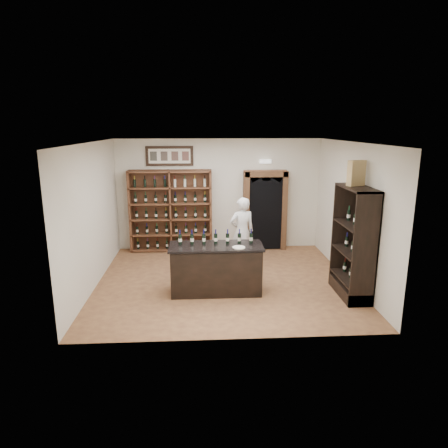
{
  "coord_description": "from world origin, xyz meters",
  "views": [
    {
      "loc": [
        -0.49,
        -8.25,
        3.33
      ],
      "look_at": [
        0.01,
        0.3,
        1.21
      ],
      "focal_mm": 32.0,
      "sensor_mm": 36.0,
      "label": 1
    }
  ],
  "objects": [
    {
      "name": "shopkeeper",
      "position": [
        0.49,
        0.99,
        0.84
      ],
      "size": [
        0.69,
        0.54,
        1.69
      ],
      "primitive_type": "imported",
      "rotation": [
        0.0,
        0.0,
        3.38
      ],
      "color": "white",
      "rests_on": "ground"
    },
    {
      "name": "wine_shelf",
      "position": [
        -1.3,
        2.33,
        1.1
      ],
      "size": [
        2.2,
        0.38,
        2.2
      ],
      "color": "brown",
      "rests_on": "ground"
    },
    {
      "name": "counter_bottle_6",
      "position": [
        0.52,
        -0.49,
        1.11
      ],
      "size": [
        0.07,
        0.07,
        0.3
      ],
      "color": "black",
      "rests_on": "tasting_counter"
    },
    {
      "name": "counter_bottle_1",
      "position": [
        -0.68,
        -0.49,
        1.11
      ],
      "size": [
        0.07,
        0.07,
        0.3
      ],
      "color": "black",
      "rests_on": "tasting_counter"
    },
    {
      "name": "wall_left",
      "position": [
        -2.75,
        0.0,
        1.5
      ],
      "size": [
        0.04,
        5.0,
        3.0
      ],
      "primitive_type": "cube",
      "color": "beige",
      "rests_on": "ground"
    },
    {
      "name": "counter_bottle_3",
      "position": [
        -0.2,
        -0.49,
        1.11
      ],
      "size": [
        0.07,
        0.07,
        0.3
      ],
      "color": "black",
      "rests_on": "tasting_counter"
    },
    {
      "name": "side_cabinet",
      "position": [
        2.52,
        -0.9,
        0.75
      ],
      "size": [
        0.48,
        1.2,
        2.2
      ],
      "color": "black",
      "rests_on": "ground"
    },
    {
      "name": "counter_bottle_4",
      "position": [
        0.04,
        -0.49,
        1.11
      ],
      "size": [
        0.07,
        0.07,
        0.3
      ],
      "color": "black",
      "rests_on": "tasting_counter"
    },
    {
      "name": "wall_right",
      "position": [
        2.75,
        0.0,
        1.5
      ],
      "size": [
        0.04,
        5.0,
        3.0
      ],
      "primitive_type": "cube",
      "color": "beige",
      "rests_on": "ground"
    },
    {
      "name": "arched_doorway",
      "position": [
        1.25,
        2.33,
        1.14
      ],
      "size": [
        1.17,
        0.35,
        2.17
      ],
      "color": "black",
      "rests_on": "ground"
    },
    {
      "name": "framed_picture",
      "position": [
        -1.3,
        2.47,
        2.55
      ],
      "size": [
        1.25,
        0.04,
        0.52
      ],
      "primitive_type": "cube",
      "color": "black",
      "rests_on": "wall_back"
    },
    {
      "name": "plate",
      "position": [
        0.24,
        -0.81,
        1.01
      ],
      "size": [
        0.25,
        0.25,
        0.02
      ],
      "primitive_type": "cylinder",
      "color": "silver",
      "rests_on": "tasting_counter"
    },
    {
      "name": "floor",
      "position": [
        0.0,
        0.0,
        0.0
      ],
      "size": [
        5.5,
        5.5,
        0.0
      ],
      "primitive_type": "plane",
      "color": "#96663C",
      "rests_on": "ground"
    },
    {
      "name": "counter_bottle_2",
      "position": [
        -0.44,
        -0.49,
        1.11
      ],
      "size": [
        0.07,
        0.07,
        0.3
      ],
      "color": "black",
      "rests_on": "tasting_counter"
    },
    {
      "name": "ceiling",
      "position": [
        0.0,
        0.0,
        3.0
      ],
      "size": [
        5.5,
        5.5,
        0.0
      ],
      "primitive_type": "plane",
      "rotation": [
        3.14,
        0.0,
        0.0
      ],
      "color": "white",
      "rests_on": "wall_back"
    },
    {
      "name": "wine_crate",
      "position": [
        2.5,
        -0.74,
        2.44
      ],
      "size": [
        0.37,
        0.26,
        0.49
      ],
      "primitive_type": "cube",
      "rotation": [
        0.0,
        0.0,
        0.37
      ],
      "color": "tan",
      "rests_on": "side_cabinet"
    },
    {
      "name": "counter_bottle_5",
      "position": [
        0.28,
        -0.49,
        1.11
      ],
      "size": [
        0.07,
        0.07,
        0.3
      ],
      "color": "black",
      "rests_on": "tasting_counter"
    },
    {
      "name": "emergency_light",
      "position": [
        1.25,
        2.42,
        2.4
      ],
      "size": [
        0.3,
        0.1,
        0.1
      ],
      "primitive_type": "cube",
      "color": "white",
      "rests_on": "wall_back"
    },
    {
      "name": "counter_bottle_0",
      "position": [
        -0.92,
        -0.49,
        1.11
      ],
      "size": [
        0.07,
        0.07,
        0.3
      ],
      "color": "black",
      "rests_on": "tasting_counter"
    },
    {
      "name": "tasting_counter",
      "position": [
        -0.2,
        -0.6,
        0.49
      ],
      "size": [
        1.88,
        0.78,
        1.0
      ],
      "color": "black",
      "rests_on": "ground"
    },
    {
      "name": "wall_back",
      "position": [
        0.0,
        2.5,
        1.5
      ],
      "size": [
        5.5,
        0.04,
        3.0
      ],
      "primitive_type": "cube",
      "color": "beige",
      "rests_on": "ground"
    }
  ]
}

